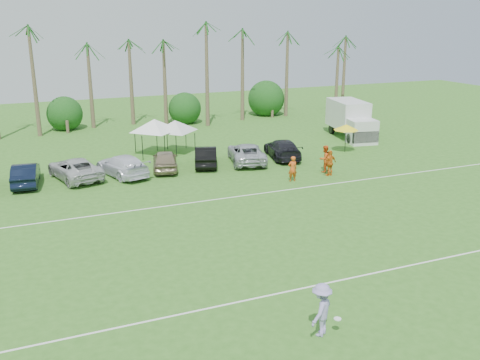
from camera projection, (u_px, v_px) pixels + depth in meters
name	position (u px, v px, depth m)	size (l,w,h in m)	color
ground	(330.00, 311.00, 20.47)	(120.00, 120.00, 0.00)	#356D20
field_lines	(247.00, 236.00, 27.53)	(80.00, 12.10, 0.01)	white
palm_tree_3	(35.00, 25.00, 48.12)	(2.40, 2.40, 11.90)	brown
palm_tree_4	(83.00, 54.00, 50.35)	(2.40, 2.40, 8.90)	brown
palm_tree_5	(125.00, 43.00, 51.56)	(2.40, 2.40, 9.90)	brown
palm_tree_6	(165.00, 34.00, 52.78)	(2.40, 2.40, 10.90)	brown
palm_tree_7	(203.00, 24.00, 54.00)	(2.40, 2.40, 11.90)	brown
palm_tree_8	(248.00, 50.00, 56.60)	(2.40, 2.40, 8.90)	brown
palm_tree_9	(290.00, 40.00, 58.18)	(2.40, 2.40, 9.90)	brown
palm_tree_10	(330.00, 32.00, 59.76)	(2.40, 2.40, 10.90)	brown
palm_tree_11	(360.00, 24.00, 60.98)	(2.40, 2.40, 11.90)	brown
bush_tree_1	(65.00, 113.00, 52.16)	(4.00, 4.00, 4.00)	brown
bush_tree_2	(183.00, 106.00, 56.57)	(4.00, 4.00, 4.00)	brown
bush_tree_3	(269.00, 100.00, 60.25)	(4.00, 4.00, 4.00)	brown
sideline_player_a	(293.00, 169.00, 36.42)	(0.64, 0.42, 1.77)	#DD5418
sideline_player_b	(325.00, 159.00, 38.60)	(0.96, 0.74, 1.97)	#E75719
sideline_player_c	(330.00, 163.00, 37.70)	(1.08, 0.45, 1.85)	orange
box_truck	(351.00, 119.00, 49.28)	(3.52, 6.84, 3.36)	silver
canopy_tent_left	(154.00, 119.00, 42.92)	(4.22, 4.22, 3.42)	black
canopy_tent_right	(175.00, 120.00, 43.54)	(3.93, 3.93, 3.18)	black
market_umbrella	(346.00, 127.00, 43.99)	(2.09, 2.09, 2.33)	black
frisbee_player	(321.00, 310.00, 18.71)	(1.46, 1.35, 1.98)	#9E91CE
parked_car_1	(26.00, 174.00, 35.68)	(1.58, 4.52, 1.49)	black
parked_car_2	(75.00, 169.00, 36.97)	(2.47, 5.36, 1.49)	#BEBEBE
parked_car_3	(122.00, 165.00, 37.77)	(2.09, 5.13, 1.49)	white
parked_car_4	(165.00, 160.00, 39.16)	(1.76, 4.37, 1.49)	gray
parked_car_5	(206.00, 156.00, 40.36)	(1.58, 4.52, 1.49)	black
parked_car_6	(246.00, 153.00, 41.21)	(2.47, 5.36, 1.49)	#B0B4BA
parked_car_7	(282.00, 149.00, 42.52)	(2.09, 5.13, 1.49)	black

